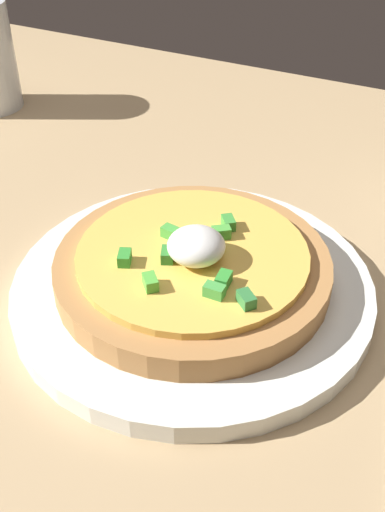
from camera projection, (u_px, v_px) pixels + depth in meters
The scene contains 3 objects.
dining_table at pixel (167, 261), 48.11cm from camera, with size 125.01×81.06×2.02cm, color tan.
plate at pixel (192, 286), 42.98cm from camera, with size 25.31×25.31×1.46cm, color white.
pizza at pixel (193, 265), 41.73cm from camera, with size 19.07×19.07×4.65cm.
Camera 1 is at (19.09, -32.86, 30.58)cm, focal length 42.48 mm.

